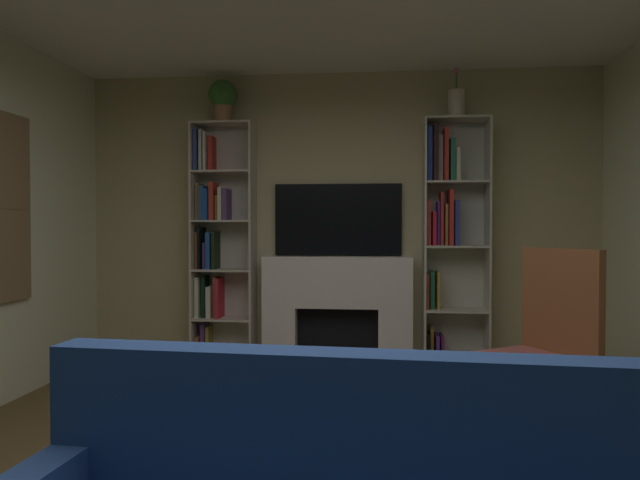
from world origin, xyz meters
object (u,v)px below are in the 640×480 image
bookshelf_left (218,245)px  coffee_table (347,454)px  fireplace (337,309)px  potted_plant (223,98)px  tv (338,220)px  armchair (540,348)px  bookshelf_right (448,235)px  vase_with_flowers (456,104)px

bookshelf_left → coffee_table: bookshelf_left is taller
fireplace → potted_plant: size_ratio=3.71×
potted_plant → coffee_table: size_ratio=0.41×
tv → coffee_table: 3.20m
fireplace → armchair: size_ratio=1.24×
bookshelf_right → coffee_table: size_ratio=2.34×
bookshelf_left → armchair: bearing=-35.2°
fireplace → potted_plant: potted_plant is taller
tv → bookshelf_left: 1.14m
bookshelf_right → vase_with_flowers: size_ratio=5.14×
bookshelf_right → vase_with_flowers: bearing=-28.6°
bookshelf_right → potted_plant: size_ratio=5.75×
bookshelf_left → coffee_table: (1.36, -2.96, -0.76)m
bookshelf_left → tv: bearing=3.8°
potted_plant → coffee_table: potted_plant is taller
tv → armchair: size_ratio=1.00×
potted_plant → vase_with_flowers: vase_with_flowers is taller
armchair → coffee_table: size_ratio=1.21×
bookshelf_left → vase_with_flowers: size_ratio=5.14×
bookshelf_left → potted_plant: bearing=-34.6°
tv → armchair: (1.33, -1.80, -0.79)m
fireplace → coffee_table: fireplace is taller
fireplace → tv: 0.82m
bookshelf_right → potted_plant: potted_plant is taller
vase_with_flowers → coffee_table: size_ratio=0.45×
bookshelf_right → coffee_table: bookshelf_right is taller
potted_plant → bookshelf_right: bearing=1.0°
bookshelf_left → vase_with_flowers: (2.17, -0.05, 1.25)m
fireplace → potted_plant: (-1.05, -0.03, 1.94)m
tv → bookshelf_left: bookshelf_left is taller
armchair → coffee_table: bearing=-131.3°
vase_with_flowers → armchair: vase_with_flowers is taller
potted_plant → armchair: 3.49m
bookshelf_right → coffee_table: bearing=-104.1°
fireplace → bookshelf_left: 1.26m
bookshelf_left → armchair: 3.05m
bookshelf_left → bookshelf_right: same height
potted_plant → tv: bearing=6.5°
potted_plant → coffee_table: (1.30, -2.92, -2.10)m
vase_with_flowers → fireplace: bearing=178.6°
vase_with_flowers → coffee_table: (-0.81, -2.92, -2.01)m
vase_with_flowers → armchair: bearing=-80.5°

